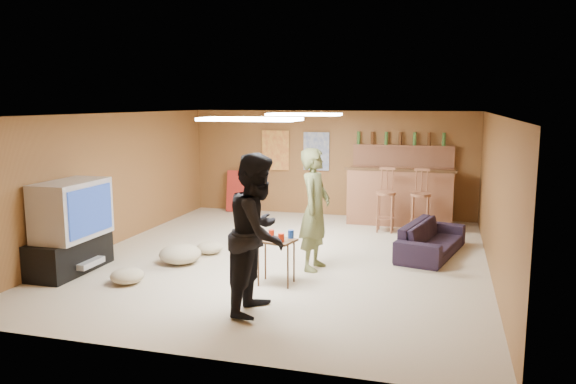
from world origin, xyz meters
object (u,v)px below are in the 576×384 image
(bar_counter, at_px, (400,197))
(person_black, at_px, (258,233))
(person_olive, at_px, (315,209))
(tray_table, at_px, (276,262))
(sofa, at_px, (431,239))
(tv_body, at_px, (72,210))

(bar_counter, height_order, person_black, person_black)
(person_olive, bearing_deg, tray_table, 163.86)
(person_black, xyz_separation_m, sofa, (1.84, 3.01, -0.66))
(person_olive, bearing_deg, person_black, 178.12)
(sofa, bearing_deg, person_black, 161.88)
(person_olive, relative_size, sofa, 0.99)
(person_olive, height_order, sofa, person_olive)
(person_black, bearing_deg, person_olive, -6.46)
(tv_body, distance_m, person_black, 3.06)
(person_black, bearing_deg, bar_counter, -11.42)
(tv_body, distance_m, bar_counter, 6.09)
(tray_table, bearing_deg, person_olive, 67.86)
(bar_counter, xyz_separation_m, tray_table, (-1.26, -4.18, -0.25))
(bar_counter, bearing_deg, tv_body, -133.00)
(tray_table, bearing_deg, sofa, 46.58)
(tv_body, bearing_deg, person_black, -13.23)
(person_olive, bearing_deg, bar_counter, -9.38)
(tv_body, xyz_separation_m, tray_table, (2.89, 0.27, -0.60))
(tv_body, bearing_deg, sofa, 25.57)
(tv_body, height_order, sofa, tv_body)
(person_black, distance_m, tray_table, 1.15)
(tv_body, xyz_separation_m, sofa, (4.82, 2.31, -0.64))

